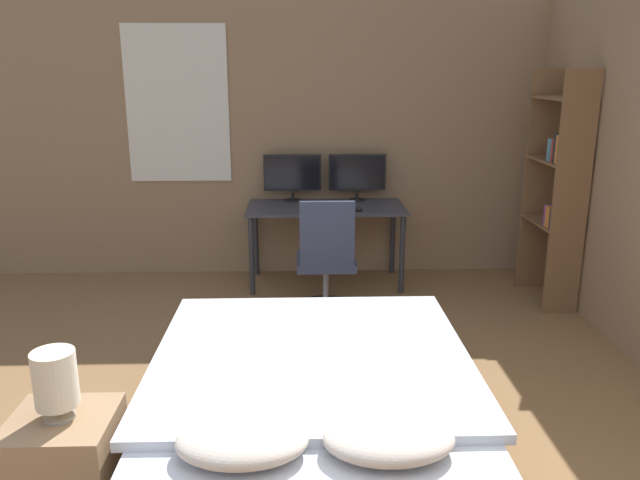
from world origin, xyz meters
TOP-DOWN VIEW (x-y plane):
  - wall_back at (-0.02, 4.32)m, footprint 12.00×0.08m
  - bed at (-0.28, 1.16)m, footprint 1.70×1.99m
  - nightstand at (-1.40, 0.64)m, footprint 0.45×0.44m
  - bedside_lamp at (-1.40, 0.64)m, footprint 0.19×0.19m
  - desk at (-0.09, 3.90)m, footprint 1.47×0.69m
  - monitor_left at (-0.41, 4.15)m, footprint 0.56×0.16m
  - monitor_right at (0.22, 4.15)m, footprint 0.56×0.16m
  - keyboard at (-0.09, 3.66)m, footprint 0.40×0.13m
  - computer_mouse at (0.20, 3.66)m, footprint 0.07×0.05m
  - office_chair at (-0.12, 3.13)m, footprint 0.52×0.52m
  - bookshelf at (1.86, 3.34)m, footprint 0.29×0.71m

SIDE VIEW (x-z plane):
  - bed at x=-0.28m, z-range -0.04..0.56m
  - nightstand at x=-1.40m, z-range 0.00..0.52m
  - office_chair at x=-0.12m, z-range -0.09..0.91m
  - desk at x=-0.09m, z-range 0.29..1.06m
  - bedside_lamp at x=-1.40m, z-range 0.55..0.87m
  - keyboard at x=-0.09m, z-range 0.76..0.78m
  - computer_mouse at x=0.20m, z-range 0.76..0.80m
  - monitor_left at x=-0.41m, z-range 0.80..1.25m
  - monitor_right at x=0.22m, z-range 0.80..1.25m
  - bookshelf at x=1.86m, z-range 0.09..2.11m
  - wall_back at x=-0.02m, z-range 0.00..2.70m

